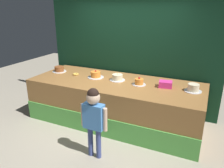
# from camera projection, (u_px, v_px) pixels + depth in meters

# --- Properties ---
(ground_plane) EXTENTS (12.00, 12.00, 0.00)m
(ground_plane) POSITION_uv_depth(u_px,v_px,m) (101.00, 136.00, 4.18)
(ground_plane) COLOR #ADA38E
(stage_platform) EXTENTS (3.54, 1.40, 0.89)m
(stage_platform) POSITION_uv_depth(u_px,v_px,m) (115.00, 101.00, 4.62)
(stage_platform) COLOR #9E6B38
(stage_platform) RESTS_ON ground_plane
(curtain_backdrop) EXTENTS (4.06, 0.08, 3.12)m
(curtain_backdrop) POSITION_uv_depth(u_px,v_px,m) (130.00, 43.00, 4.92)
(curtain_backdrop) COLOR #113823
(curtain_backdrop) RESTS_ON ground_plane
(child_figure) EXTENTS (0.46, 0.21, 1.20)m
(child_figure) POSITION_uv_depth(u_px,v_px,m) (94.00, 114.00, 3.35)
(child_figure) COLOR #3F4C8C
(child_figure) RESTS_ON ground_plane
(pink_box) EXTENTS (0.27, 0.22, 0.12)m
(pink_box) POSITION_uv_depth(u_px,v_px,m) (166.00, 84.00, 4.14)
(pink_box) COLOR #F43698
(pink_box) RESTS_ON stage_platform
(donut) EXTENTS (0.14, 0.14, 0.04)m
(donut) POSITION_uv_depth(u_px,v_px,m) (76.00, 74.00, 4.90)
(donut) COLOR #F2BF4C
(donut) RESTS_ON stage_platform
(cake_far_left) EXTENTS (0.33, 0.33, 0.13)m
(cake_far_left) POSITION_uv_depth(u_px,v_px,m) (59.00, 69.00, 5.14)
(cake_far_left) COLOR white
(cake_far_left) RESTS_ON stage_platform
(cake_left) EXTENTS (0.35, 0.35, 0.16)m
(cake_left) POSITION_uv_depth(u_px,v_px,m) (96.00, 75.00, 4.71)
(cake_left) COLOR silver
(cake_left) RESTS_ON stage_platform
(cake_center) EXTENTS (0.32, 0.32, 0.16)m
(cake_center) POSITION_uv_depth(u_px,v_px,m) (117.00, 77.00, 4.54)
(cake_center) COLOR white
(cake_center) RESTS_ON stage_platform
(cake_right) EXTENTS (0.27, 0.27, 0.16)m
(cake_right) POSITION_uv_depth(u_px,v_px,m) (139.00, 82.00, 4.27)
(cake_right) COLOR silver
(cake_right) RESTS_ON stage_platform
(cake_far_right) EXTENTS (0.31, 0.31, 0.14)m
(cake_far_right) POSITION_uv_depth(u_px,v_px,m) (193.00, 88.00, 3.94)
(cake_far_right) COLOR silver
(cake_far_right) RESTS_ON stage_platform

